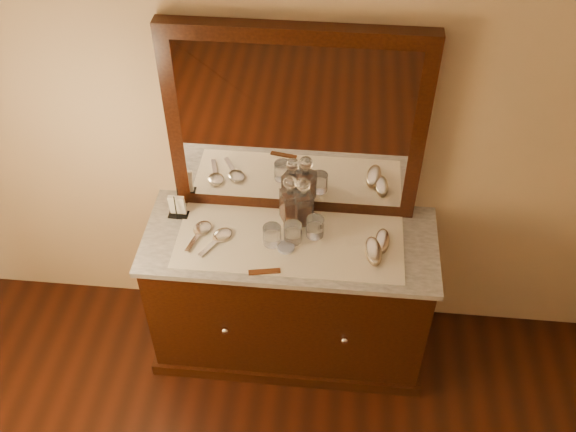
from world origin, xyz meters
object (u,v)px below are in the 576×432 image
object	(u,v)px
mirror_frame	(295,125)
hand_mirror_outer	(201,231)
pin_dish	(286,247)
brush_near	(373,251)
napkin_rack	(177,206)
comb	(264,272)
decanter_left	(290,203)
decanter_right	(303,206)
brush_far	(382,241)
dresser_cabinet	(290,296)
hand_mirror_inner	(220,237)

from	to	relation	value
mirror_frame	hand_mirror_outer	world-z (taller)	mirror_frame
pin_dish	brush_near	xyz separation A→B (m)	(0.42, -0.00, 0.02)
mirror_frame	napkin_rack	size ratio (longest dim) A/B	7.97
mirror_frame	napkin_rack	world-z (taller)	mirror_frame
pin_dish	comb	bearing A→B (deg)	-117.70
decanter_left	decanter_right	world-z (taller)	decanter_right
decanter_right	brush_far	world-z (taller)	decanter_right
comb	brush_near	bearing A→B (deg)	6.80
pin_dish	decanter_right	size ratio (longest dim) A/B	0.30
dresser_cabinet	decanter_left	size ratio (longest dim) A/B	5.10
decanter_left	hand_mirror_inner	xyz separation A→B (m)	(-0.33, -0.17, -0.10)
mirror_frame	dresser_cabinet	bearing A→B (deg)	-90.00
napkin_rack	decanter_left	bearing A→B (deg)	2.62
dresser_cabinet	comb	distance (m)	0.51
mirror_frame	napkin_rack	xyz separation A→B (m)	(-0.58, -0.13, -0.44)
comb	brush_far	size ratio (longest dim) A/B	0.94
brush_near	hand_mirror_inner	size ratio (longest dim) A/B	0.82
dresser_cabinet	brush_far	size ratio (longest dim) A/B	8.80
comb	napkin_rack	world-z (taller)	napkin_rack
brush_far	dresser_cabinet	bearing A→B (deg)	-179.64
brush_near	hand_mirror_inner	world-z (taller)	brush_near
dresser_cabinet	pin_dish	xyz separation A→B (m)	(-0.01, -0.07, 0.45)
pin_dish	comb	size ratio (longest dim) A/B	0.56
brush_near	comb	bearing A→B (deg)	-162.32
comb	hand_mirror_outer	world-z (taller)	hand_mirror_outer
hand_mirror_inner	decanter_left	bearing A→B (deg)	28.15
dresser_cabinet	decanter_right	xyz separation A→B (m)	(0.05, 0.12, 0.55)
brush_near	decanter_right	bearing A→B (deg)	151.09
dresser_cabinet	hand_mirror_outer	world-z (taller)	hand_mirror_outer
mirror_frame	hand_mirror_outer	size ratio (longest dim) A/B	5.21
napkin_rack	decanter_right	bearing A→B (deg)	1.04
brush_far	hand_mirror_outer	distance (m)	0.89
comb	decanter_right	size ratio (longest dim) A/B	0.53
hand_mirror_inner	comb	bearing A→B (deg)	-38.68
decanter_left	brush_far	xyz separation A→B (m)	(0.46, -0.14, -0.08)
mirror_frame	comb	bearing A→B (deg)	-101.52
decanter_right	hand_mirror_outer	distance (m)	0.52
decanter_left	decanter_right	distance (m)	0.07
mirror_frame	comb	world-z (taller)	mirror_frame
napkin_rack	hand_mirror_outer	distance (m)	0.18
hand_mirror_inner	brush_near	bearing A→B (deg)	-2.67
pin_dish	napkin_rack	bearing A→B (deg)	162.06
pin_dish	comb	distance (m)	0.18
brush_near	brush_far	size ratio (longest dim) A/B	1.15
dresser_cabinet	decanter_left	world-z (taller)	decanter_left
brush_far	decanter_left	bearing A→B (deg)	163.51
napkin_rack	hand_mirror_outer	xyz separation A→B (m)	(0.14, -0.11, -0.05)
brush_far	hand_mirror_inner	distance (m)	0.79
dresser_cabinet	pin_dish	distance (m)	0.46
dresser_cabinet	decanter_left	distance (m)	0.57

